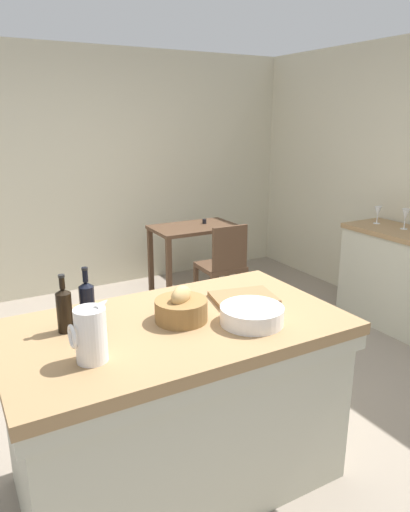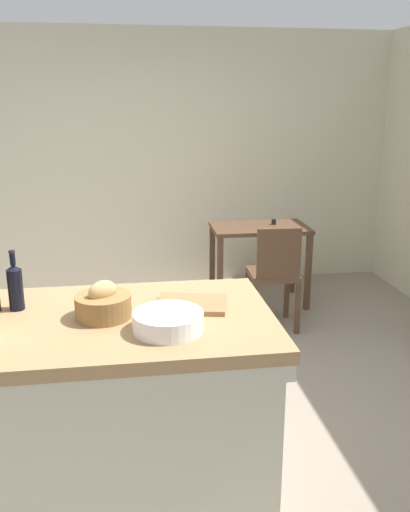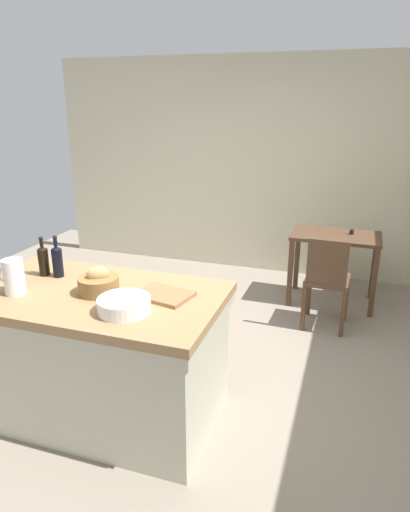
{
  "view_description": "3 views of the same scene",
  "coord_description": "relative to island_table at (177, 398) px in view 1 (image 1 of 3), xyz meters",
  "views": [
    {
      "loc": [
        -1.3,
        -2.55,
        1.88
      ],
      "look_at": [
        0.17,
        0.07,
        0.99
      ],
      "focal_mm": 33.05,
      "sensor_mm": 36.0,
      "label": 1
    },
    {
      "loc": [
        -0.23,
        -2.97,
        1.88
      ],
      "look_at": [
        0.23,
        0.14,
        0.97
      ],
      "focal_mm": 37.27,
      "sensor_mm": 36.0,
      "label": 2
    },
    {
      "loc": [
        1.13,
        -2.97,
        2.1
      ],
      "look_at": [
        0.09,
        0.18,
        0.95
      ],
      "focal_mm": 31.93,
      "sensor_mm": 36.0,
      "label": 3
    }
  ],
  "objects": [
    {
      "name": "side_cabinet",
      "position": [
        2.65,
        0.68,
        -0.04
      ],
      "size": [
        0.52,
        1.27,
        0.91
      ],
      "color": "#99754C",
      "rests_on": "ground"
    },
    {
      "name": "wooden_chair",
      "position": [
        1.37,
        1.78,
        0.01
      ],
      "size": [
        0.42,
        0.42,
        0.92
      ],
      "color": "#513826",
      "rests_on": "ground"
    },
    {
      "name": "wine_glass_right",
      "position": [
        2.67,
        1.12,
        0.52
      ],
      "size": [
        0.07,
        0.07,
        0.16
      ],
      "color": "white",
      "rests_on": "side_cabinet"
    },
    {
      "name": "cutting_board",
      "position": [
        0.45,
        0.09,
        0.44
      ],
      "size": [
        0.38,
        0.31,
        0.02
      ],
      "primitive_type": "cube",
      "rotation": [
        0.0,
        0.0,
        -0.21
      ],
      "color": "olive",
      "rests_on": "island_table"
    },
    {
      "name": "wall_back",
      "position": [
        0.39,
        3.24,
        0.81
      ],
      "size": [
        5.32,
        0.12,
        2.6
      ],
      "primitive_type": "cube",
      "color": "beige",
      "rests_on": "ground"
    },
    {
      "name": "bread_basket",
      "position": [
        0.03,
        0.01,
        0.49
      ],
      "size": [
        0.26,
        0.26,
        0.18
      ],
      "color": "olive",
      "rests_on": "island_table"
    },
    {
      "name": "island_table",
      "position": [
        0.0,
        0.0,
        0.0
      ],
      "size": [
        1.66,
        0.94,
        0.92
      ],
      "color": "#99754C",
      "rests_on": "ground"
    },
    {
      "name": "ground_plane",
      "position": [
        0.39,
        0.64,
        -0.49
      ],
      "size": [
        6.76,
        6.76,
        0.0
      ],
      "primitive_type": "plane",
      "color": "gray"
    },
    {
      "name": "wash_bowl",
      "position": [
        0.32,
        -0.19,
        0.47
      ],
      "size": [
        0.31,
        0.31,
        0.09
      ],
      "primitive_type": "cylinder",
      "color": "white",
      "rests_on": "island_table"
    },
    {
      "name": "pitcher",
      "position": [
        -0.46,
        -0.17,
        0.54
      ],
      "size": [
        0.17,
        0.13,
        0.27
      ],
      "color": "white",
      "rests_on": "island_table"
    },
    {
      "name": "writing_desk",
      "position": [
        1.39,
        2.42,
        0.14
      ],
      "size": [
        0.91,
        0.57,
        0.82
      ],
      "color": "#513826",
      "rests_on": "ground"
    },
    {
      "name": "wine_bottle_amber",
      "position": [
        -0.49,
        0.16,
        0.54
      ],
      "size": [
        0.07,
        0.07,
        0.28
      ],
      "color": "black",
      "rests_on": "island_table"
    },
    {
      "name": "wine_glass_middle",
      "position": [
        2.71,
        0.84,
        0.54
      ],
      "size": [
        0.07,
        0.07,
        0.19
      ],
      "color": "white",
      "rests_on": "side_cabinet"
    },
    {
      "name": "wine_bottle_dark",
      "position": [
        -0.38,
        0.17,
        0.54
      ],
      "size": [
        0.07,
        0.07,
        0.29
      ],
      "color": "black",
      "rests_on": "island_table"
    }
  ]
}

